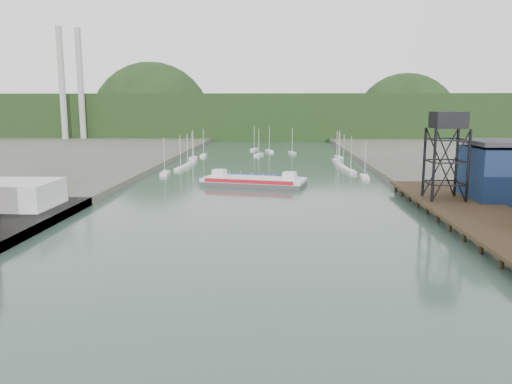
{
  "coord_description": "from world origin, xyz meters",
  "views": [
    {
      "loc": [
        4.3,
        -34.23,
        19.11
      ],
      "look_at": [
        0.45,
        53.24,
        4.0
      ],
      "focal_mm": 35.0,
      "sensor_mm": 36.0,
      "label": 1
    }
  ],
  "objects": [
    {
      "name": "chain_ferry",
      "position": [
        -1.56,
        86.31,
        1.02
      ],
      "size": [
        26.29,
        15.23,
        3.56
      ],
      "rotation": [
        0.0,
        0.0,
        -0.23
      ],
      "color": "#454547",
      "rests_on": "ground"
    },
    {
      "name": "white_shed",
      "position": [
        -44.0,
        50.0,
        3.85
      ],
      "size": [
        18.0,
        12.0,
        4.5
      ],
      "primitive_type": "cube",
      "color": "silver",
      "rests_on": "west_quay"
    },
    {
      "name": "distant_hills",
      "position": [
        -3.98,
        301.35,
        10.38
      ],
      "size": [
        500.0,
        120.0,
        80.0
      ],
      "color": "black",
      "rests_on": "ground"
    },
    {
      "name": "ground",
      "position": [
        0.0,
        0.0,
        0.0
      ],
      "size": [
        600.0,
        600.0,
        0.0
      ],
      "primitive_type": "plane",
      "color": "#2C453A",
      "rests_on": "ground"
    },
    {
      "name": "smokestacks",
      "position": [
        -106.0,
        232.5,
        30.0
      ],
      "size": [
        11.2,
        8.2,
        60.0
      ],
      "color": "#A4A39E",
      "rests_on": "ground"
    },
    {
      "name": "east_pier",
      "position": [
        37.0,
        45.0,
        1.9
      ],
      "size": [
        14.0,
        70.0,
        2.45
      ],
      "color": "black",
      "rests_on": "ground"
    },
    {
      "name": "marina_sailboats",
      "position": [
        0.08,
        138.46,
        0.35
      ],
      "size": [
        57.71,
        92.65,
        0.9
      ],
      "color": "silver",
      "rests_on": "ground"
    },
    {
      "name": "lift_tower",
      "position": [
        35.0,
        58.0,
        15.65
      ],
      "size": [
        6.5,
        6.5,
        16.0
      ],
      "color": "black",
      "rests_on": "east_pier"
    }
  ]
}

